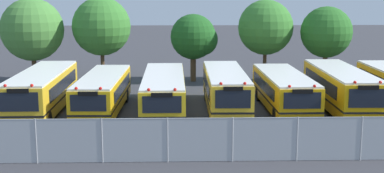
{
  "coord_description": "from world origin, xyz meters",
  "views": [
    {
      "loc": [
        -2.94,
        -32.37,
        7.7
      ],
      "look_at": [
        -2.04,
        0.0,
        1.6
      ],
      "focal_mm": 48.52,
      "sensor_mm": 36.0,
      "label": 1
    }
  ],
  "objects": [
    {
      "name": "school_bus_5",
      "position": [
        7.5,
        -0.04,
        1.47
      ],
      "size": [
        2.76,
        10.22,
        2.79
      ],
      "rotation": [
        0.0,
        0.0,
        3.12
      ],
      "color": "#EAA80C",
      "rests_on": "ground_plane"
    },
    {
      "name": "tree_3",
      "position": [
        4.18,
        10.23,
        4.63
      ],
      "size": [
        4.55,
        4.55,
        6.86
      ],
      "color": "#4C3823",
      "rests_on": "ground_plane"
    },
    {
      "name": "school_bus_0",
      "position": [
        -11.44,
        -0.26,
        1.45
      ],
      "size": [
        2.72,
        10.4,
        2.76
      ],
      "rotation": [
        0.0,
        0.0,
        3.15
      ],
      "color": "yellow",
      "rests_on": "ground_plane"
    },
    {
      "name": "school_bus_1",
      "position": [
        -7.67,
        -0.2,
        1.32
      ],
      "size": [
        2.67,
        9.69,
        2.5
      ],
      "rotation": [
        0.0,
        0.0,
        3.12
      ],
      "color": "yellow",
      "rests_on": "ground_plane"
    },
    {
      "name": "tree_2",
      "position": [
        -1.45,
        10.91,
        3.7
      ],
      "size": [
        3.95,
        3.8,
        5.68
      ],
      "color": "#4C3823",
      "rests_on": "ground_plane"
    },
    {
      "name": "school_bus_2",
      "position": [
        -3.83,
        -0.14,
        1.33
      ],
      "size": [
        2.69,
        10.85,
        2.52
      ],
      "rotation": [
        0.0,
        0.0,
        3.15
      ],
      "color": "yellow",
      "rests_on": "ground_plane"
    },
    {
      "name": "school_bus_3",
      "position": [
        0.1,
        0.01,
        1.42
      ],
      "size": [
        2.51,
        9.82,
        2.71
      ],
      "rotation": [
        0.0,
        0.0,
        3.14
      ],
      "color": "yellow",
      "rests_on": "ground_plane"
    },
    {
      "name": "school_bus_4",
      "position": [
        3.86,
        0.06,
        1.32
      ],
      "size": [
        2.72,
        9.59,
        2.51
      ],
      "rotation": [
        0.0,
        0.0,
        3.15
      ],
      "color": "#EAA80C",
      "rests_on": "ground_plane"
    },
    {
      "name": "tree_4",
      "position": [
        9.03,
        9.31,
        4.24
      ],
      "size": [
        4.15,
        4.15,
        6.35
      ],
      "color": "#4C3823",
      "rests_on": "ground_plane"
    },
    {
      "name": "chainlink_fence",
      "position": [
        -0.49,
        -9.94,
        1.06
      ],
      "size": [
        29.35,
        0.07,
        2.06
      ],
      "color": "#9EA0A3",
      "rests_on": "ground_plane"
    },
    {
      "name": "tree_1",
      "position": [
        -9.3,
        11.01,
        4.74
      ],
      "size": [
        4.85,
        4.85,
        7.07
      ],
      "color": "#4C3823",
      "rests_on": "ground_plane"
    },
    {
      "name": "tree_0",
      "position": [
        -15.03,
        11.05,
        4.45
      ],
      "size": [
        5.2,
        5.2,
        7.0
      ],
      "color": "#4C3823",
      "rests_on": "ground_plane"
    },
    {
      "name": "ground_plane",
      "position": [
        0.0,
        0.0,
        0.0
      ],
      "size": [
        160.0,
        160.0,
        0.0
      ],
      "primitive_type": "plane",
      "color": "#38383D"
    }
  ]
}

